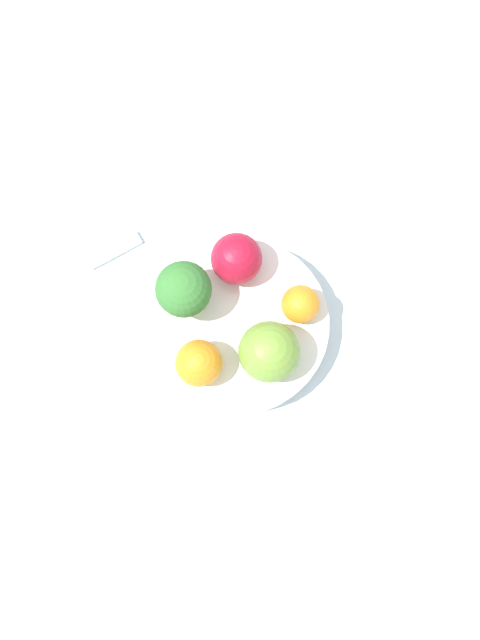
% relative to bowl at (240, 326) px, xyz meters
% --- Properties ---
extents(ground_plane, '(6.00, 6.00, 0.00)m').
position_rel_bowl_xyz_m(ground_plane, '(0.00, 0.00, -0.04)').
color(ground_plane, gray).
extents(table_surface, '(1.20, 1.20, 0.02)m').
position_rel_bowl_xyz_m(table_surface, '(0.00, 0.00, -0.03)').
color(table_surface, silver).
rests_on(table_surface, ground_plane).
extents(bowl, '(0.19, 0.19, 0.04)m').
position_rel_bowl_xyz_m(bowl, '(0.00, 0.00, 0.00)').
color(bowl, white).
rests_on(bowl, table_surface).
extents(broccoli, '(0.06, 0.06, 0.07)m').
position_rel_bowl_xyz_m(broccoli, '(0.03, 0.06, 0.06)').
color(broccoli, '#99C17A').
rests_on(broccoli, bowl).
extents(apple_red, '(0.06, 0.06, 0.06)m').
position_rel_bowl_xyz_m(apple_red, '(-0.04, -0.03, 0.05)').
color(apple_red, olive).
rests_on(apple_red, bowl).
extents(apple_green, '(0.05, 0.05, 0.05)m').
position_rel_bowl_xyz_m(apple_green, '(0.06, 0.00, 0.05)').
color(apple_green, '#B7142D').
rests_on(apple_green, bowl).
extents(orange_front, '(0.04, 0.04, 0.04)m').
position_rel_bowl_xyz_m(orange_front, '(0.01, -0.06, 0.04)').
color(orange_front, orange).
rests_on(orange_front, bowl).
extents(orange_back, '(0.05, 0.05, 0.05)m').
position_rel_bowl_xyz_m(orange_back, '(-0.05, 0.04, 0.04)').
color(orange_back, orange).
rests_on(orange_back, bowl).
extents(spoon, '(0.04, 0.07, 0.01)m').
position_rel_bowl_xyz_m(spoon, '(0.10, 0.14, -0.02)').
color(spoon, silver).
rests_on(spoon, table_surface).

